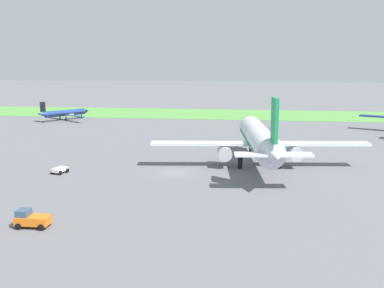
{
  "coord_description": "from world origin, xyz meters",
  "views": [
    {
      "loc": [
        11.62,
        -69.89,
        17.84
      ],
      "look_at": [
        1.24,
        9.0,
        3.0
      ],
      "focal_mm": 42.72,
      "sensor_mm": 36.0,
      "label": 1
    }
  ],
  "objects_px": {
    "airplane_taxiing_turboprop": "(64,113)",
    "baggage_cart_midfield": "(60,170)",
    "airplane_midfield_jet": "(260,140)",
    "pushback_tug_near_gate": "(31,219)"
  },
  "relations": [
    {
      "from": "airplane_taxiing_turboprop",
      "to": "baggage_cart_midfield",
      "type": "relative_size",
      "value": 5.82
    },
    {
      "from": "airplane_midfield_jet",
      "to": "airplane_taxiing_turboprop",
      "type": "height_order",
      "value": "airplane_midfield_jet"
    },
    {
      "from": "airplane_taxiing_turboprop",
      "to": "baggage_cart_midfield",
      "type": "distance_m",
      "value": 66.31
    },
    {
      "from": "airplane_midfield_jet",
      "to": "baggage_cart_midfield",
      "type": "distance_m",
      "value": 32.78
    },
    {
      "from": "pushback_tug_near_gate",
      "to": "baggage_cart_midfield",
      "type": "bearing_deg",
      "value": -75.04
    },
    {
      "from": "airplane_midfield_jet",
      "to": "baggage_cart_midfield",
      "type": "bearing_deg",
      "value": 98.83
    },
    {
      "from": "airplane_taxiing_turboprop",
      "to": "baggage_cart_midfield",
      "type": "xyz_separation_m",
      "value": [
        25.05,
        -61.38,
        -1.56
      ]
    },
    {
      "from": "airplane_midfield_jet",
      "to": "pushback_tug_near_gate",
      "type": "bearing_deg",
      "value": 135.37
    },
    {
      "from": "airplane_taxiing_turboprop",
      "to": "pushback_tug_near_gate",
      "type": "relative_size",
      "value": 4.44
    },
    {
      "from": "pushback_tug_near_gate",
      "to": "baggage_cart_midfield",
      "type": "distance_m",
      "value": 23.81
    }
  ]
}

